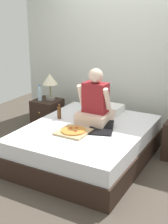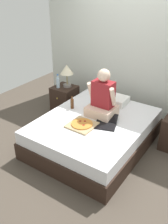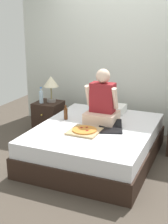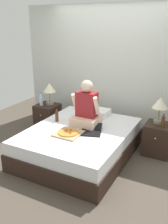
% 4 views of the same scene
% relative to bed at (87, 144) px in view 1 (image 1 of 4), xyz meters
% --- Properties ---
extents(ground_plane, '(5.93, 5.93, 0.00)m').
position_rel_bed_xyz_m(ground_plane, '(0.00, 0.00, -0.24)').
color(ground_plane, '#4C4238').
extents(wall_back, '(3.93, 0.12, 2.50)m').
position_rel_bed_xyz_m(wall_back, '(0.00, 1.36, 1.01)').
color(wall_back, silver).
rests_on(wall_back, ground).
extents(bed, '(1.60, 2.00, 0.49)m').
position_rel_bed_xyz_m(bed, '(0.00, 0.00, 0.00)').
color(bed, black).
rests_on(bed, ground).
extents(nightstand_left, '(0.44, 0.47, 0.54)m').
position_rel_bed_xyz_m(nightstand_left, '(-1.14, 0.68, 0.03)').
color(nightstand_left, black).
rests_on(nightstand_left, ground).
extents(lamp_on_left_nightstand, '(0.26, 0.26, 0.45)m').
position_rel_bed_xyz_m(lamp_on_left_nightstand, '(-1.10, 0.73, 0.63)').
color(lamp_on_left_nightstand, gray).
rests_on(lamp_on_left_nightstand, nightstand_left).
extents(water_bottle, '(0.07, 0.07, 0.28)m').
position_rel_bed_xyz_m(water_bottle, '(-1.22, 0.59, 0.41)').
color(water_bottle, silver).
rests_on(water_bottle, nightstand_left).
extents(pillow, '(0.52, 0.34, 0.12)m').
position_rel_bed_xyz_m(pillow, '(-0.06, 0.72, 0.31)').
color(pillow, white).
rests_on(pillow, bed).
extents(person_seated, '(0.47, 0.40, 0.78)m').
position_rel_bed_xyz_m(person_seated, '(0.02, 0.20, 0.54)').
color(person_seated, beige).
rests_on(person_seated, bed).
extents(laptop, '(0.43, 0.49, 0.07)m').
position_rel_bed_xyz_m(laptop, '(0.22, -0.03, 0.27)').
color(laptop, black).
rests_on(laptop, bed).
extents(pizza_box, '(0.41, 0.41, 0.05)m').
position_rel_bed_xyz_m(pizza_box, '(-0.06, -0.27, 0.27)').
color(pizza_box, tan).
rests_on(pizza_box, bed).
extents(beer_bottle_on_bed, '(0.06, 0.06, 0.22)m').
position_rel_bed_xyz_m(beer_bottle_on_bed, '(-0.53, 0.11, 0.34)').
color(beer_bottle_on_bed, '#4C2811').
rests_on(beer_bottle_on_bed, bed).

